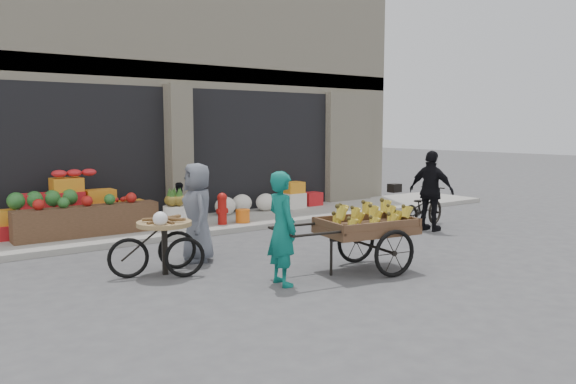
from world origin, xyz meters
TOP-DOWN VIEW (x-y plane):
  - ground at (0.00, 0.00)m, footprint 80.00×80.00m
  - sidewalk at (0.00, 4.10)m, footprint 18.00×2.20m
  - building at (0.00, 8.03)m, footprint 14.00×6.45m
  - fruit_display at (-2.48, 4.38)m, footprint 3.10×1.12m
  - pineapple_bin at (-0.75, 3.60)m, footprint 0.52×0.52m
  - fire_hydrant at (0.35, 3.55)m, footprint 0.22×0.22m
  - orange_bucket at (0.85, 3.50)m, footprint 0.32×0.32m
  - right_bay_goods at (2.61, 4.70)m, footprint 3.35×0.60m
  - seated_person at (-0.35, 4.20)m, footprint 0.51×0.43m
  - banana_cart at (0.38, -0.96)m, footprint 2.60×1.37m
  - vendor_woman at (-1.11, -0.83)m, footprint 0.46×0.64m
  - tricycle_cart at (-2.27, 0.69)m, footprint 1.46×1.01m
  - vendor_grey at (-1.43, 1.20)m, footprint 0.71×0.92m
  - bicycle at (4.21, 1.13)m, footprint 1.80×0.95m
  - cyclist at (4.01, 0.73)m, footprint 0.64×1.11m

SIDE VIEW (x-z plane):
  - ground at x=0.00m, z-range 0.00..0.00m
  - sidewalk at x=0.00m, z-range 0.00..0.12m
  - orange_bucket at x=0.85m, z-range 0.12..0.42m
  - pineapple_bin at x=-0.75m, z-range 0.12..0.62m
  - right_bay_goods at x=2.61m, z-range 0.06..0.76m
  - bicycle at x=4.21m, z-range 0.00..0.90m
  - fire_hydrant at x=0.35m, z-range 0.15..0.86m
  - tricycle_cart at x=-2.27m, z-range 0.09..1.04m
  - seated_person at x=-0.35m, z-range 0.12..1.05m
  - fruit_display at x=-2.48m, z-range 0.05..1.29m
  - banana_cart at x=0.38m, z-range 0.24..1.27m
  - vendor_woman at x=-1.11m, z-range 0.00..1.66m
  - vendor_grey at x=-1.43m, z-range 0.00..1.68m
  - cyclist at x=4.01m, z-range 0.00..1.77m
  - building at x=0.00m, z-range -0.13..6.87m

